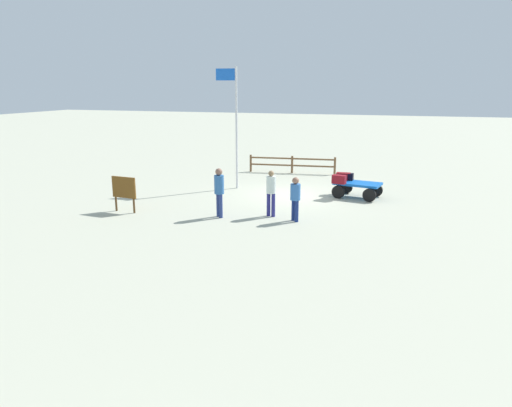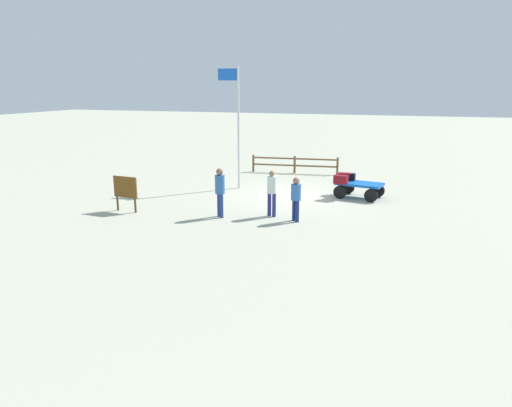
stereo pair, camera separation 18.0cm
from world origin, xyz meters
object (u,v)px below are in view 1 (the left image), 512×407
Objects in this scene: suitcase_tan at (339,179)px; signboard at (124,190)px; suitcase_maroon at (343,176)px; flagpole at (234,118)px; suitcase_grey at (347,177)px; worker_lead at (295,196)px; worker_supervisor at (219,188)px; luggage_cart at (357,187)px; worker_trailing at (271,190)px.

suitcase_tan is 8.81m from signboard.
suitcase_maroon is 9.37m from signboard.
suitcase_maroon is at bearing -93.73° from suitcase_tan.
flagpole is at bearing -115.03° from signboard.
signboard reaches higher than suitcase_tan.
suitcase_grey is at bearing -178.06° from flagpole.
worker_supervisor reaches higher than worker_lead.
worker_supervisor is at bearing 6.70° from worker_lead.
flagpole reaches higher than worker_lead.
luggage_cart is 1.15× the size of worker_supervisor.
luggage_cart is at bearing -146.67° from suitcase_tan.
suitcase_tan is 5.56m from flagpole.
worker_lead is at bearing -173.30° from worker_supervisor.
suitcase_maroon is at bearing -7.89° from suitcase_grey.
flagpole is at bearing -55.23° from worker_trailing.
suitcase_maroon is 6.43m from worker_supervisor.
suitcase_grey is at bearing -104.35° from worker_lead.
worker_lead is 0.88× the size of worker_supervisor.
signboard is (2.51, 5.38, -2.38)m from flagpole.
worker_lead is 6.52m from signboard.
worker_lead reaches higher than suitcase_maroon.
luggage_cart is at bearing -111.22° from worker_lead.
worker_supervisor is at bearing 52.23° from suitcase_grey.
flagpole reaches higher than suitcase_grey.
flagpole is at bearing -76.29° from worker_supervisor.
signboard is (6.48, 0.73, -0.06)m from worker_lead.
flagpole is 4.06× the size of signboard.
suitcase_tan is at bearing 86.27° from suitcase_maroon.
worker_supervisor is (3.75, 4.26, 0.24)m from suitcase_tan.
flagpole is (1.21, -4.97, 2.18)m from worker_supervisor.
worker_lead reaches higher than luggage_cart.
worker_lead is 0.93× the size of worker_trailing.
luggage_cart is 6.54m from worker_supervisor.
luggage_cart is 4.03× the size of suitcase_grey.
flagpole is (5.21, 0.18, 2.45)m from suitcase_grey.
luggage_cart is 0.72m from suitcase_grey.
luggage_cart is at bearing -147.90° from signboard.
luggage_cart is 3.39× the size of suitcase_maroon.
suitcase_tan is (0.06, 0.91, 0.03)m from suitcase_maroon.
luggage_cart is 1.23× the size of worker_trailing.
suitcase_tan is (0.24, 0.89, 0.03)m from suitcase_grey.
worker_lead is 1.06m from worker_trailing.
suitcase_grey is 4.98m from worker_lead.
suitcase_grey is at bearing -105.39° from suitcase_tan.
worker_trailing reaches higher than suitcase_maroon.
worker_trailing is at bearing -20.13° from worker_lead.
flagpole reaches higher than worker_trailing.
suitcase_maroon is (0.66, -0.44, 0.34)m from luggage_cart.
flagpole is 6.40m from signboard.
luggage_cart is 3.44× the size of suitcase_tan.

